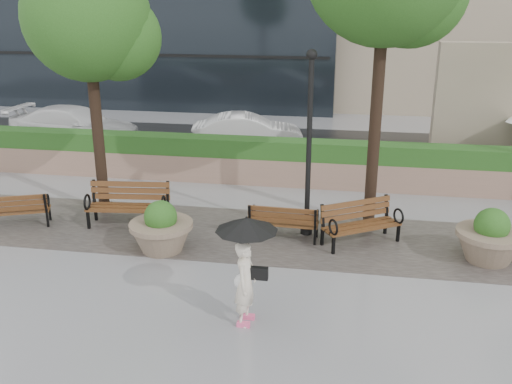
% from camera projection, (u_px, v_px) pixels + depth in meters
% --- Properties ---
extents(ground, '(100.00, 100.00, 0.00)m').
position_uv_depth(ground, '(240.00, 299.00, 10.72)').
color(ground, gray).
rests_on(ground, ground).
extents(cobble_strip, '(28.00, 3.20, 0.01)m').
position_uv_depth(cobble_strip, '(265.00, 235.00, 13.51)').
color(cobble_strip, '#383330').
rests_on(cobble_strip, ground).
extents(hedge_wall, '(24.00, 0.80, 1.35)m').
position_uv_depth(hedge_wall, '(285.00, 162.00, 17.01)').
color(hedge_wall, '#967361').
rests_on(hedge_wall, ground).
extents(asphalt_street, '(40.00, 7.00, 0.00)m').
position_uv_depth(asphalt_street, '(298.00, 150.00, 20.96)').
color(asphalt_street, black).
rests_on(asphalt_street, ground).
extents(bench_0, '(1.71, 1.19, 0.86)m').
position_uv_depth(bench_0, '(16.00, 217.00, 13.97)').
color(bench_0, brown).
rests_on(bench_0, ground).
extents(bench_1, '(2.04, 0.99, 1.05)m').
position_uv_depth(bench_1, '(129.00, 213.00, 14.02)').
color(bench_1, brown).
rests_on(bench_1, ground).
extents(bench_2, '(1.62, 0.69, 0.85)m').
position_uv_depth(bench_2, '(284.00, 229.00, 13.27)').
color(bench_2, brown).
rests_on(bench_2, ground).
extents(bench_3, '(1.89, 1.57, 0.97)m').
position_uv_depth(bench_3, '(360.00, 232.00, 13.00)').
color(bench_3, brown).
rests_on(bench_3, ground).
extents(planter_left, '(1.40, 1.40, 1.18)m').
position_uv_depth(planter_left, '(161.00, 232.00, 12.58)').
color(planter_left, '#7F6B56').
rests_on(planter_left, ground).
extents(planter_right, '(1.42, 1.42, 1.19)m').
position_uv_depth(planter_right, '(490.00, 241.00, 12.09)').
color(planter_right, '#7F6B56').
rests_on(planter_right, ground).
extents(lamppost, '(0.28, 0.28, 4.31)m').
position_uv_depth(lamppost, '(309.00, 157.00, 13.00)').
color(lamppost, black).
rests_on(lamppost, ground).
extents(tree_0, '(3.16, 3.01, 6.40)m').
position_uv_depth(tree_0, '(95.00, 24.00, 13.49)').
color(tree_0, black).
rests_on(tree_0, ground).
extents(car_left, '(5.09, 2.28, 1.45)m').
position_uv_depth(car_left, '(76.00, 126.00, 21.35)').
color(car_left, silver).
rests_on(car_left, ground).
extents(car_right, '(4.21, 2.16, 1.32)m').
position_uv_depth(car_right, '(248.00, 132.00, 20.74)').
color(car_right, silver).
rests_on(car_right, ground).
extents(pedestrian, '(1.06, 1.06, 1.94)m').
position_uv_depth(pedestrian, '(246.00, 260.00, 9.59)').
color(pedestrian, '#EFE0C9').
rests_on(pedestrian, ground).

